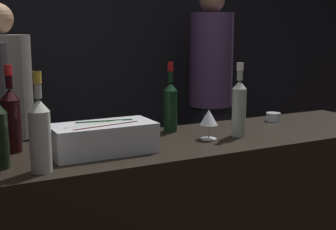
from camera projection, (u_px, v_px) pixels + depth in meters
name	position (u px, v px, depth m)	size (l,w,h in m)	color
wall_back_chalkboard	(58.00, 40.00, 3.83)	(6.40, 0.06, 2.80)	black
ice_bin_with_bottles	(103.00, 137.00, 1.96)	(0.43, 0.21, 0.13)	silver
wine_glass	(209.00, 118.00, 2.21)	(0.09, 0.09, 0.14)	silver
candle_votive	(273.00, 117.00, 2.65)	(0.08, 0.08, 0.05)	silver
red_wine_bottle_tall	(11.00, 117.00, 1.97)	(0.08, 0.08, 0.37)	black
rose_wine_bottle	(40.00, 133.00, 1.69)	(0.08, 0.08, 0.37)	#B2B7AD
red_wine_bottle_burgundy	(170.00, 104.00, 2.37)	(0.07, 0.07, 0.35)	black
white_wine_bottle	(239.00, 105.00, 2.26)	(0.07, 0.07, 0.36)	#9EA899
person_blond_tee	(211.00, 85.00, 3.92)	(0.36, 0.36, 1.83)	black
person_grey_polo	(3.00, 114.00, 3.21)	(0.41, 0.41, 1.66)	black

